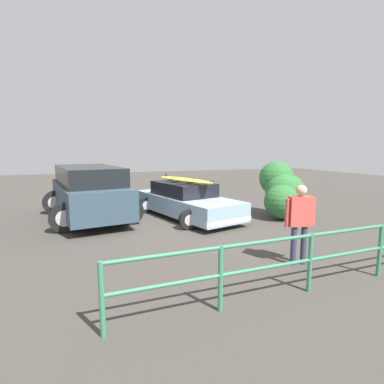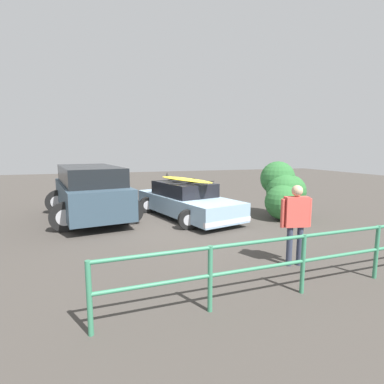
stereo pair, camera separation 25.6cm
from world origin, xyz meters
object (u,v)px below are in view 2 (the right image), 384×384
(sedan_car, at_px, (186,200))
(suv_car, at_px, (90,191))
(person_bystander, at_px, (296,218))
(bush_near_left, at_px, (283,191))

(sedan_car, bearing_deg, suv_car, -14.44)
(sedan_car, xyz_separation_m, suv_car, (3.13, -0.81, 0.35))
(suv_car, bearing_deg, sedan_car, 165.56)
(sedan_car, height_order, suv_car, suv_car)
(person_bystander, distance_m, bush_near_left, 4.48)
(sedan_car, distance_m, person_bystander, 4.95)
(suv_car, relative_size, person_bystander, 3.12)
(suv_car, distance_m, person_bystander, 6.91)
(sedan_car, xyz_separation_m, bush_near_left, (-3.15, 1.05, 0.33))
(person_bystander, height_order, bush_near_left, bush_near_left)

